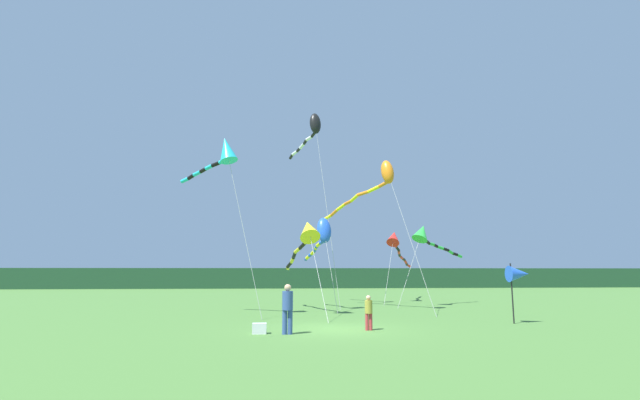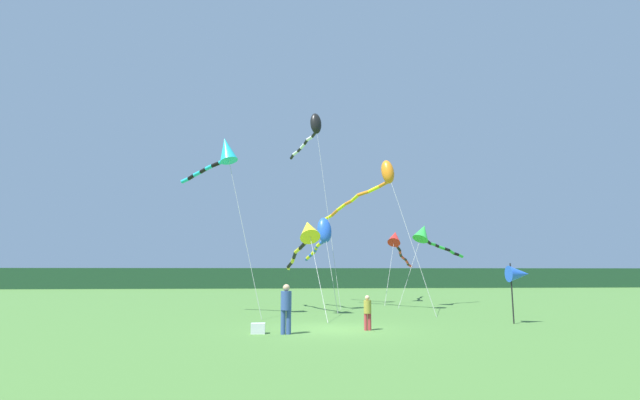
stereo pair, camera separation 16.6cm
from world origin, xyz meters
TOP-DOWN VIEW (x-y plane):
  - ground_plane at (0.00, 0.00)m, footprint 120.00×120.00m
  - distant_treeline at (0.00, 45.00)m, footprint 108.00×3.66m
  - person_adult at (-1.80, -1.30)m, footprint 0.38×0.38m
  - person_child at (1.26, -0.45)m, footprint 0.28×0.28m
  - cooler_box at (-2.78, -1.05)m, footprint 0.49×0.37m
  - banner_flag_pole at (8.14, 1.22)m, footprint 0.90×0.70m
  - kite_green at (7.38, 11.42)m, footprint 5.97×4.58m
  - kite_red at (6.61, 16.00)m, footprint 4.70×9.82m
  - kite_black at (0.02, 11.66)m, footprint 2.94×6.30m
  - kite_yellow at (-0.70, 6.39)m, footprint 1.72×10.10m
  - kite_cyan at (-5.01, 5.38)m, footprint 4.70×3.58m
  - kite_blue at (0.40, 8.94)m, footprint 1.47×5.91m
  - kite_orange at (3.51, 7.95)m, footprint 4.74×8.95m

SIDE VIEW (x-z plane):
  - ground_plane at x=0.00m, z-range 0.00..0.00m
  - cooler_box at x=-2.78m, z-range 0.00..0.36m
  - person_child at x=1.26m, z-range 0.08..1.36m
  - person_adult at x=-1.80m, z-range 0.10..1.83m
  - distant_treeline at x=0.00m, z-range 0.00..2.64m
  - banner_flag_pole at x=8.14m, z-range 0.79..3.31m
  - kite_yellow at x=-0.70m, z-range 1.56..6.68m
  - kite_blue at x=0.40m, z-range 1.67..7.05m
  - kite_red at x=6.61m, z-range 1.67..7.06m
  - kite_green at x=7.38m, z-range 1.85..7.25m
  - kite_orange at x=3.51m, z-range 3.13..11.66m
  - kite_cyan at x=-5.01m, z-range 3.69..12.82m
  - kite_black at x=0.02m, z-range 5.34..18.00m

